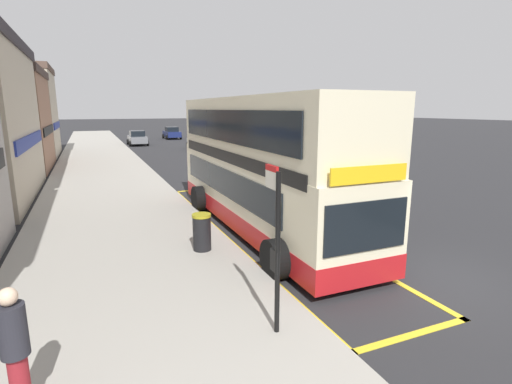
{
  "coord_description": "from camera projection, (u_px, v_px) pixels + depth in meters",
  "views": [
    {
      "loc": [
        -7.71,
        -6.14,
        4.04
      ],
      "look_at": [
        -2.9,
        5.06,
        1.42
      ],
      "focal_mm": 27.27,
      "sensor_mm": 36.0,
      "label": 1
    }
  ],
  "objects": [
    {
      "name": "litter_bin",
      "position": [
        202.0,
        232.0,
        10.86
      ],
      "size": [
        0.53,
        0.53,
        1.04
      ],
      "color": "black",
      "rests_on": "pavement_near"
    },
    {
      "name": "parked_car_grey_kerbside",
      "position": [
        137.0,
        138.0,
        43.71
      ],
      "size": [
        2.09,
        4.2,
        1.62
      ],
      "rotation": [
        0.0,
        0.0,
        3.11
      ],
      "color": "slate",
      "rests_on": "ground"
    },
    {
      "name": "bus_stop_sign",
      "position": [
        276.0,
        239.0,
        6.66
      ],
      "size": [
        0.09,
        0.51,
        2.96
      ],
      "color": "black",
      "rests_on": "pavement_near"
    },
    {
      "name": "bus_bay_markings",
      "position": [
        258.0,
        228.0,
        13.42
      ],
      "size": [
        2.84,
        14.29,
        0.01
      ],
      "color": "yellow",
      "rests_on": "ground"
    },
    {
      "name": "parked_car_navy_ahead",
      "position": [
        172.0,
        133.0,
        52.87
      ],
      "size": [
        2.09,
        4.2,
        1.62
      ],
      "rotation": [
        0.0,
        0.0,
        -0.01
      ],
      "color": "navy",
      "rests_on": "ground"
    },
    {
      "name": "ground_plane",
      "position": [
        175.0,
        151.0,
        38.08
      ],
      "size": [
        260.0,
        260.0,
        0.0
      ],
      "primitive_type": "plane",
      "color": "#28282B"
    },
    {
      "name": "double_decker_bus",
      "position": [
        260.0,
        169.0,
        13.08
      ],
      "size": [
        3.14,
        11.1,
        4.4
      ],
      "color": "beige",
      "rests_on": "ground"
    },
    {
      "name": "pavement_near",
      "position": [
        98.0,
        153.0,
        35.37
      ],
      "size": [
        6.0,
        76.0,
        0.14
      ],
      "primitive_type": "cube",
      "color": "#A39E93",
      "rests_on": "ground"
    },
    {
      "name": "parked_car_silver_behind",
      "position": [
        200.0,
        141.0,
        39.46
      ],
      "size": [
        2.09,
        4.2,
        1.62
      ],
      "rotation": [
        0.0,
        0.0,
        3.17
      ],
      "color": "#B2B5BA",
      "rests_on": "ground"
    },
    {
      "name": "terrace_mid",
      "position": [
        1.0,
        112.0,
        32.34
      ],
      "size": [
        8.27,
        8.07,
        7.57
      ],
      "color": "beige",
      "rests_on": "ground"
    },
    {
      "name": "pedestrian_waiting_near_sign",
      "position": [
        15.0,
        347.0,
        4.87
      ],
      "size": [
        0.34,
        0.34,
        1.77
      ],
      "color": "maroon",
      "rests_on": "pavement_near"
    }
  ]
}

